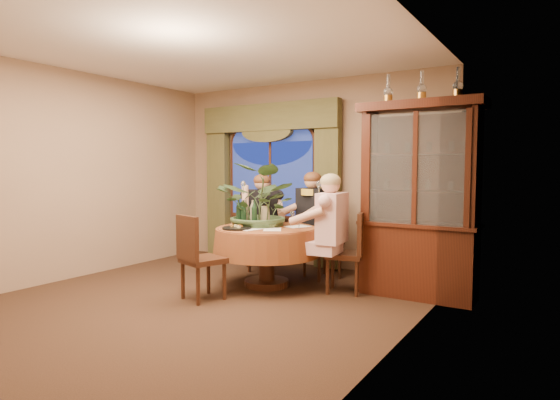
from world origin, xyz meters
The scene contains 37 objects.
floor centered at (0.00, 0.00, 0.00)m, with size 5.00×5.00×0.00m, color black.
wall_back centered at (0.00, 2.50, 1.40)m, with size 4.50×4.50×0.00m, color #876B52.
wall_right centered at (2.25, 0.00, 1.40)m, with size 5.00×5.00×0.00m, color #876B52.
ceiling centered at (0.00, 0.00, 2.80)m, with size 5.00×5.00×0.00m, color white.
window centered at (-0.60, 2.43, 1.30)m, with size 1.62×0.10×1.32m, color navy, non-canonical shape.
arched_transom centered at (-0.60, 2.43, 2.08)m, with size 1.60×0.06×0.44m, color navy, non-canonical shape.
drapery_left centered at (-1.63, 2.38, 1.18)m, with size 0.38×0.14×2.32m, color #414020.
drapery_right centered at (0.43, 2.38, 1.18)m, with size 0.38×0.14×2.32m, color #414020.
swag_valance centered at (-0.60, 2.35, 2.28)m, with size 2.45×0.16×0.42m, color #414020, non-canonical shape.
dining_table centered at (0.23, 1.06, 0.38)m, with size 1.35×1.35×0.75m, color maroon.
china_cabinet centered at (1.99, 1.59, 1.12)m, with size 1.39×0.55×2.24m, color black.
oil_lamp_left centered at (1.60, 1.59, 2.41)m, with size 0.11×0.11×0.34m, color #A5722D, non-canonical shape.
oil_lamp_center centered at (1.99, 1.59, 2.41)m, with size 0.11×0.11×0.34m, color #A5722D, non-canonical shape.
oil_lamp_right centered at (2.38, 1.59, 2.41)m, with size 0.11×0.11×0.34m, color #A5722D, non-canonical shape.
chair_right centered at (1.18, 1.32, 0.48)m, with size 0.42×0.42×0.96m, color black.
chair_back_right centered at (0.62, 1.83, 0.48)m, with size 0.42×0.42×0.96m, color black.
chair_back centered at (-0.40, 1.83, 0.48)m, with size 0.42×0.42×0.96m, color black.
chair_front_left centered at (-0.05, 0.19, 0.48)m, with size 0.42×0.42×0.96m, color black.
person_pink centered at (1.09, 1.14, 0.72)m, with size 0.51×0.47×1.43m, color beige, non-canonical shape.
person_back centered at (-0.29, 1.72, 0.71)m, with size 0.51×0.46×1.41m, color black, non-canonical shape.
person_scarf centered at (0.46, 1.88, 0.72)m, with size 0.52×0.47×1.45m, color black, non-canonical shape.
stoneware_vase centered at (0.13, 1.18, 0.88)m, with size 0.14×0.14×0.25m, color #8D7C5D, non-canonical shape.
centerpiece_plant centered at (0.10, 1.16, 1.42)m, with size 1.09×1.21×0.94m, color #354E2B.
olive_bowl centered at (0.30, 1.04, 0.77)m, with size 0.16×0.16×0.05m, color #415226.
cheese_platter centered at (0.03, 0.71, 0.76)m, with size 0.36×0.36×0.02m, color black.
wine_bottle_0 centered at (-0.06, 1.20, 0.92)m, with size 0.07×0.07×0.33m, color black.
wine_bottle_1 centered at (-0.02, 1.11, 0.92)m, with size 0.07×0.07×0.33m, color tan.
wine_bottle_2 centered at (-0.11, 1.04, 0.92)m, with size 0.07×0.07×0.33m, color black.
wine_bottle_3 centered at (-0.18, 1.02, 0.92)m, with size 0.07×0.07×0.33m, color black.
wine_bottle_4 centered at (0.10, 0.98, 0.92)m, with size 0.07×0.07×0.33m, color black.
wine_bottle_5 centered at (-0.16, 1.15, 0.92)m, with size 0.07×0.07×0.33m, color tan.
tasting_paper_0 centered at (0.42, 0.90, 0.75)m, with size 0.21×0.30×0.00m, color white.
tasting_paper_1 centered at (0.54, 1.30, 0.75)m, with size 0.21×0.30×0.00m, color white.
tasting_paper_2 centered at (0.18, 0.78, 0.75)m, with size 0.21×0.30×0.00m, color white.
wine_glass_person_pink centered at (0.67, 1.10, 0.84)m, with size 0.07×0.07×0.18m, color silver, non-canonical shape.
wine_glass_person_back centered at (-0.05, 1.42, 0.84)m, with size 0.07×0.07×0.18m, color silver, non-canonical shape.
wine_glass_person_scarf centered at (0.35, 1.49, 0.84)m, with size 0.07×0.07×0.18m, color silver, non-canonical shape.
Camera 1 is at (3.46, -3.80, 1.50)m, focal length 30.00 mm.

